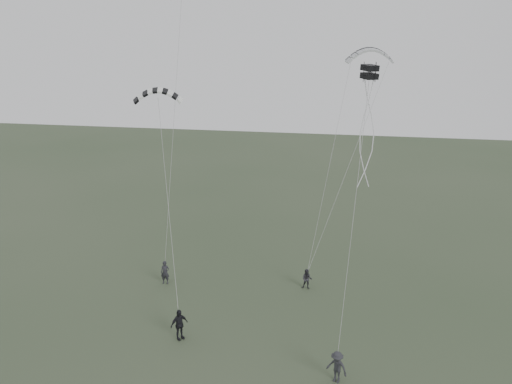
% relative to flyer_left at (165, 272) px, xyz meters
% --- Properties ---
extents(ground, '(140.00, 140.00, 0.00)m').
position_rel_flyer_left_xyz_m(ground, '(5.85, -5.01, -0.86)').
color(ground, '#32422A').
rests_on(ground, ground).
extents(flyer_left, '(0.67, 0.48, 1.73)m').
position_rel_flyer_left_xyz_m(flyer_left, '(0.00, 0.00, 0.00)').
color(flyer_left, black).
rests_on(flyer_left, ground).
extents(flyer_right, '(0.74, 0.59, 1.48)m').
position_rel_flyer_left_xyz_m(flyer_right, '(10.11, 1.20, -0.12)').
color(flyer_right, '#28272D').
rests_on(flyer_right, ground).
extents(flyer_center, '(1.07, 1.14, 1.89)m').
position_rel_flyer_left_xyz_m(flyer_center, '(3.42, -6.53, 0.08)').
color(flyer_center, black).
rests_on(flyer_center, ground).
extents(flyer_far, '(1.29, 1.05, 1.73)m').
position_rel_flyer_left_xyz_m(flyer_far, '(12.62, -8.64, 0.00)').
color(flyer_far, '#252529').
rests_on(flyer_far, ground).
extents(kite_pale_large, '(3.76, 1.68, 1.63)m').
position_rel_flyer_left_xyz_m(kite_pale_large, '(13.66, 9.51, 15.37)').
color(kite_pale_large, '#B2B4B7').
rests_on(kite_pale_large, flyer_right).
extents(kite_striped, '(3.26, 1.97, 1.36)m').
position_rel_flyer_left_xyz_m(kite_striped, '(0.38, -0.44, 12.96)').
color(kite_striped, black).
rests_on(kite_striped, flyer_center).
extents(kite_box, '(1.09, 1.10, 0.83)m').
position_rel_flyer_left_xyz_m(kite_box, '(13.46, -1.90, 14.32)').
color(kite_box, black).
rests_on(kite_box, flyer_far).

